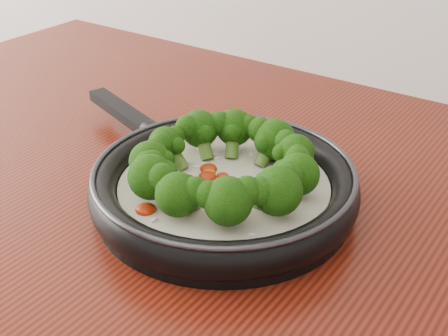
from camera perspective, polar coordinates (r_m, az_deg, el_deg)
The scene contains 1 object.
skillet at distance 0.66m, azimuth -0.11°, elevation -1.22°, with size 0.49×0.38×0.09m.
Camera 1 is at (0.24, 0.59, 1.27)m, focal length 47.99 mm.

